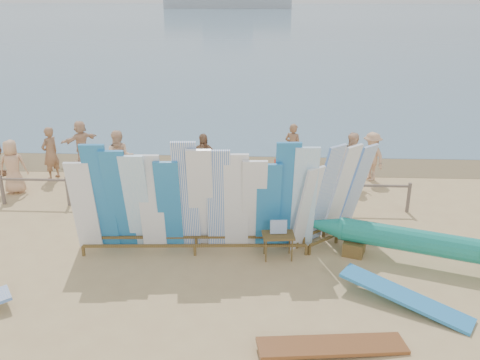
# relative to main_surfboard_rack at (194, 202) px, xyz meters

# --- Properties ---
(ground) EXTENTS (160.00, 160.00, 0.00)m
(ground) POSITION_rel_main_surfboard_rack_xyz_m (-0.17, -0.36, -1.30)
(ground) COLOR tan
(ground) RESTS_ON ground
(ocean) EXTENTS (320.00, 240.00, 0.02)m
(ocean) POSITION_rel_main_surfboard_rack_xyz_m (-0.17, 127.64, -1.30)
(ocean) COLOR slate
(ocean) RESTS_ON ground
(wet_sand_strip) EXTENTS (40.00, 2.60, 0.01)m
(wet_sand_strip) POSITION_rel_main_surfboard_rack_xyz_m (-0.17, 6.84, -1.30)
(wet_sand_strip) COLOR brown
(wet_sand_strip) RESTS_ON ground
(fence) EXTENTS (12.08, 0.08, 0.90)m
(fence) POSITION_rel_main_surfboard_rack_xyz_m (-0.17, 2.64, -0.67)
(fence) COLOR #6D5C52
(fence) RESTS_ON ground
(main_surfboard_rack) EXTENTS (5.86, 1.04, 2.91)m
(main_surfboard_rack) POSITION_rel_main_surfboard_rack_xyz_m (0.00, 0.00, 0.00)
(main_surfboard_rack) COLOR brown
(main_surfboard_rack) RESTS_ON ground
(side_surfboard_rack) EXTENTS (2.22, 2.07, 2.68)m
(side_surfboard_rack) POSITION_rel_main_surfboard_rack_xyz_m (3.39, 0.76, -0.09)
(side_surfboard_rack) COLOR brown
(side_surfboard_rack) RESTS_ON ground
(outrigger_canoe) EXTENTS (6.14, 2.62, 0.90)m
(outrigger_canoe) POSITION_rel_main_surfboard_rack_xyz_m (5.51, -0.52, -0.73)
(outrigger_canoe) COLOR brown
(outrigger_canoe) RESTS_ON ground
(vendor_table) EXTENTS (0.80, 0.60, 1.00)m
(vendor_table) POSITION_rel_main_surfboard_rack_xyz_m (2.02, -0.24, -0.97)
(vendor_table) COLOR brown
(vendor_table) RESTS_ON ground
(flat_board_d) EXTENTS (2.57, 1.91, 0.43)m
(flat_board_d) POSITION_rel_main_surfboard_rack_xyz_m (4.56, -2.12, -1.30)
(flat_board_d) COLOR #2579BC
(flat_board_d) RESTS_ON ground
(flat_board_c) EXTENTS (2.76, 1.01, 0.22)m
(flat_board_c) POSITION_rel_main_surfboard_rack_xyz_m (2.92, -3.58, -1.30)
(flat_board_c) COLOR brown
(flat_board_c) RESTS_ON ground
(beach_chair_left) EXTENTS (0.54, 0.56, 0.82)m
(beach_chair_left) POSITION_rel_main_surfboard_rack_xyz_m (0.31, 3.23, -1.06)
(beach_chair_left) COLOR red
(beach_chair_left) RESTS_ON ground
(beach_chair_right) EXTENTS (0.74, 0.75, 0.91)m
(beach_chair_right) POSITION_rel_main_surfboard_rack_xyz_m (0.06, 3.36, -1.04)
(beach_chair_right) COLOR red
(beach_chair_right) RESTS_ON ground
(stroller) EXTENTS (0.64, 0.84, 1.05)m
(stroller) POSITION_rel_main_surfboard_rack_xyz_m (2.25, 3.89, -0.88)
(stroller) COLOR red
(stroller) RESTS_ON ground
(beachgoer_4) EXTENTS (1.15, 0.64, 1.87)m
(beachgoer_4) POSITION_rel_main_surfboard_rack_xyz_m (-0.28, 4.15, -0.37)
(beachgoer_4) COLOR #8C6042
(beachgoer_4) RESTS_ON ground
(beachgoer_7) EXTENTS (0.71, 0.60, 1.71)m
(beachgoer_7) POSITION_rel_main_surfboard_rack_xyz_m (2.66, 6.18, -0.45)
(beachgoer_7) COLOR #8C6042
(beachgoer_7) RESTS_ON ground
(beachgoer_11) EXTENTS (1.31, 1.41, 1.57)m
(beachgoer_11) POSITION_rel_main_surfboard_rack_xyz_m (-5.17, 6.76, -0.52)
(beachgoer_11) COLOR beige
(beachgoer_11) RESTS_ON ground
(beachgoer_0) EXTENTS (0.91, 0.58, 1.73)m
(beachgoer_0) POSITION_rel_main_surfboard_rack_xyz_m (-6.24, 3.60, -0.44)
(beachgoer_0) COLOR tan
(beachgoer_0) RESTS_ON ground
(beachgoer_2) EXTENTS (0.99, 0.64, 1.87)m
(beachgoer_2) POSITION_rel_main_surfboard_rack_xyz_m (-3.02, 4.33, -0.37)
(beachgoer_2) COLOR beige
(beachgoer_2) RESTS_ON ground
(beachgoer_1) EXTENTS (0.60, 0.75, 1.81)m
(beachgoer_1) POSITION_rel_main_surfboard_rack_xyz_m (-5.56, 4.90, -0.40)
(beachgoer_1) COLOR #8C6042
(beachgoer_1) RESTS_ON ground
(beachgoer_8) EXTENTS (0.96, 0.64, 1.81)m
(beachgoer_8) POSITION_rel_main_surfboard_rack_xyz_m (4.53, 4.65, -0.40)
(beachgoer_8) COLOR beige
(beachgoer_8) RESTS_ON ground
(beachgoer_9) EXTENTS (0.94, 1.14, 1.65)m
(beachgoer_9) POSITION_rel_main_surfboard_rack_xyz_m (5.25, 5.34, -0.47)
(beachgoer_9) COLOR tan
(beachgoer_9) RESTS_ON ground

